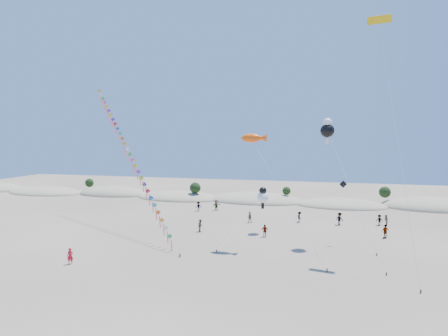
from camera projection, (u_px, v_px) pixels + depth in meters
The scene contains 10 objects.
ground at pixel (165, 294), 30.38m from camera, with size 160.00×160.00×0.00m, color #7B6955.
dune_ridge at pixel (261, 201), 73.72m from camera, with size 145.30×11.49×5.57m.
kite_train at pixel (128, 150), 52.18m from camera, with size 22.60×20.55×21.24m.
fish_kite at pixel (254, 138), 42.75m from camera, with size 9.77×7.07×13.13m.
cartoon_kite_low at pixel (263, 196), 49.49m from camera, with size 4.48×10.58×6.14m.
cartoon_kite_high at pixel (327, 129), 43.75m from camera, with size 6.41×10.32×14.96m.
parafoil_kite at pixel (380, 24), 38.87m from camera, with size 3.74×10.87×25.39m.
dark_kite at pixel (352, 202), 43.35m from camera, with size 3.86×4.48×7.58m.
flyer_foreground at pixel (70, 256), 37.52m from camera, with size 0.60×0.39×1.64m, color red.
beachgoers at pixel (282, 217), 55.86m from camera, with size 30.23×16.14×1.80m.
Camera 1 is at (11.81, -27.34, 12.82)m, focal length 30.00 mm.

